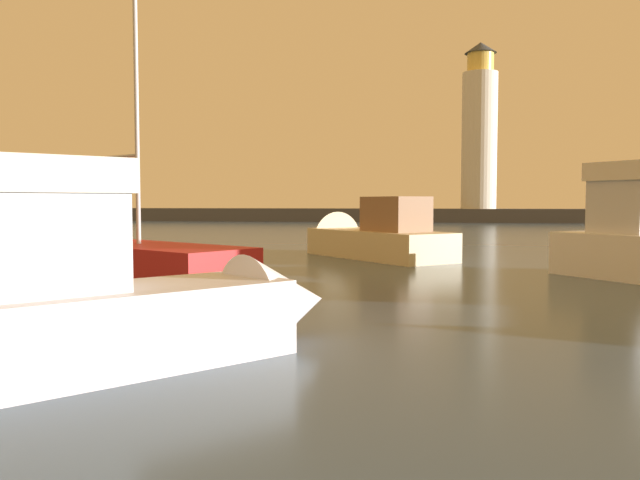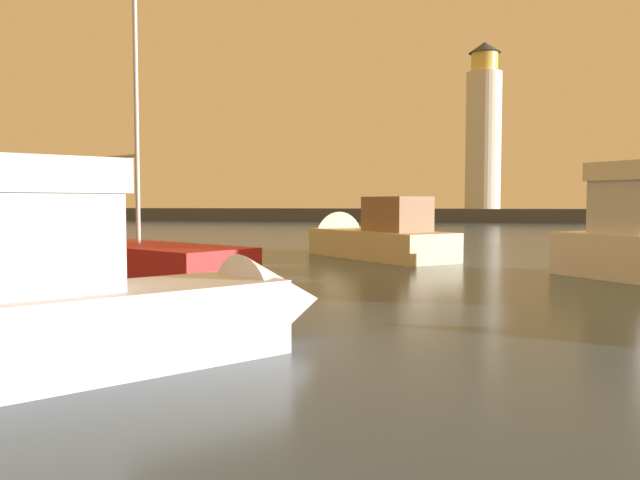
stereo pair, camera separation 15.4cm
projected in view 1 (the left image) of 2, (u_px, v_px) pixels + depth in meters
ground_plane at (381, 241)px, 37.06m from camera, size 220.00×220.00×0.00m
breakwater at (403, 215)px, 72.64m from camera, size 85.49×4.22×1.50m
lighthouse at (479, 131)px, 70.74m from camera, size 3.84×3.84×18.21m
motorboat_0 at (360, 238)px, 27.31m from camera, size 7.68×8.28×3.10m
motorboat_4 at (147, 303)px, 9.13m from camera, size 5.58×6.05×3.11m
sailboat_moored at (121, 261)px, 17.78m from camera, size 8.80×6.52×14.31m
mooring_buoy at (64, 245)px, 28.56m from camera, size 0.73×0.73×0.73m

